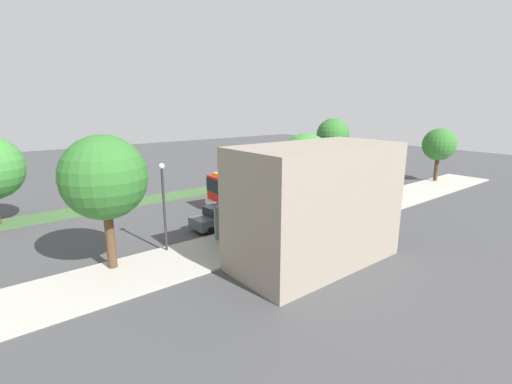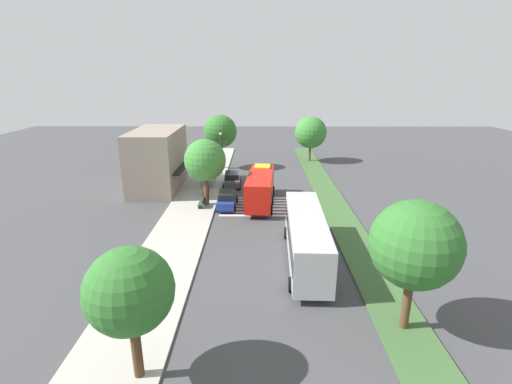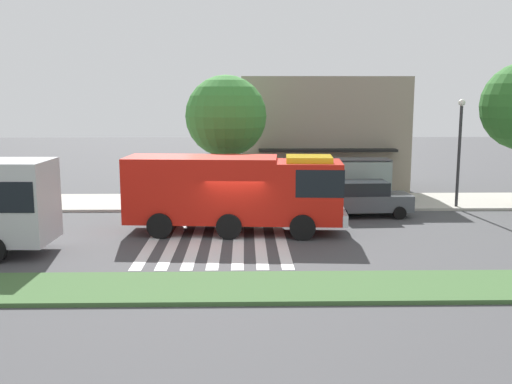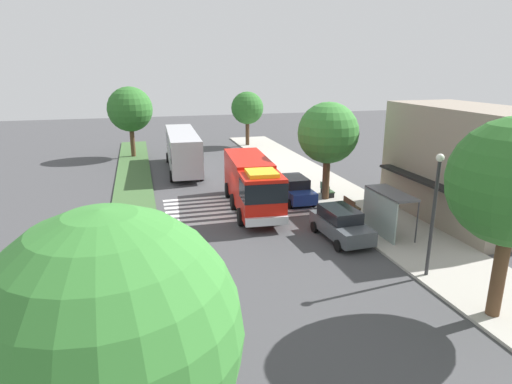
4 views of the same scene
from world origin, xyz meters
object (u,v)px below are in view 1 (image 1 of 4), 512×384
parked_car_mid (220,217)px  bench_near_shelter (279,219)px  transit_bus (320,165)px  median_tree_far_west (333,135)px  parked_car_west (290,201)px  sidewalk_tree_far_west (439,145)px  fire_truck (255,185)px  bench_west_of_shelter (313,210)px  sidewalk_tree_center (104,178)px  street_lamp (164,200)px  bus_stop_shelter (238,213)px  sidewalk_tree_west (306,160)px

parked_car_mid → bench_near_shelter: bearing=142.8°
transit_bus → median_tree_far_west: size_ratio=1.58×
parked_car_west → bench_near_shelter: parked_car_west is taller
sidewalk_tree_far_west → fire_truck: bearing=-13.3°
parked_car_west → parked_car_mid: (7.53, -0.00, 0.01)m
median_tree_far_west → bench_near_shelter: bearing=31.2°
transit_bus → bench_west_of_shelter: bearing=-138.8°
transit_bus → sidewalk_tree_center: bearing=-160.4°
street_lamp → median_tree_far_west: (-32.23, -13.17, 1.58)m
street_lamp → sidewalk_tree_far_west: 35.80m
bus_stop_shelter → median_tree_far_west: (-27.07, -13.98, 3.23)m
bench_west_of_shelter → sidewalk_tree_far_west: sidewalk_tree_far_west is taller
parked_car_west → bus_stop_shelter: (7.70, 2.61, 0.98)m
street_lamp → sidewalk_tree_far_west: size_ratio=0.89×
fire_truck → transit_bus: transit_bus is taller
fire_truck → parked_car_mid: 7.25m
bus_stop_shelter → sidewalk_tree_west: (-7.23, -0.41, 3.04)m
fire_truck → bus_stop_shelter: 8.89m
parked_car_mid → sidewalk_tree_far_west: 30.74m
fire_truck → sidewalk_tree_center: 16.58m
sidewalk_tree_west → median_tree_far_west: 24.04m
parked_car_west → parked_car_mid: parked_car_mid is taller
bench_near_shelter → street_lamp: street_lamp is taller
sidewalk_tree_far_west → median_tree_far_west: 14.03m
fire_truck → sidewalk_tree_center: size_ratio=1.28×
fire_truck → transit_bus: bearing=-161.7°
fire_truck → bus_stop_shelter: (6.44, 6.12, -0.07)m
bench_west_of_shelter → sidewalk_tree_center: (16.68, -0.42, 4.85)m
transit_bus → street_lamp: (24.60, 8.62, 1.39)m
street_lamp → bench_near_shelter: bearing=174.9°
street_lamp → parked_car_west: bearing=-172.0°
bench_west_of_shelter → sidewalk_tree_west: size_ratio=0.23×
street_lamp → median_tree_far_west: 34.85m
parked_car_mid → sidewalk_tree_west: size_ratio=0.65×
transit_bus → parked_car_mid: bearing=-158.7°
bench_west_of_shelter → sidewalk_tree_center: size_ratio=0.21×
parked_car_west → bench_near_shelter: (3.70, 2.62, -0.31)m
median_tree_far_west → fire_truck: bearing=20.8°
parked_car_west → median_tree_far_west: bearing=-148.5°
transit_bus → sidewalk_tree_far_west: sidewalk_tree_far_west is taller
parked_car_west → street_lamp: size_ratio=0.79×
bus_stop_shelter → street_lamp: street_lamp is taller
parked_car_west → median_tree_far_west: median_tree_far_west is taller
bus_stop_shelter → sidewalk_tree_center: 9.44m
fire_truck → parked_car_mid: fire_truck is taller
sidewalk_tree_west → parked_car_west: bearing=-102.3°
parked_car_mid → bench_near_shelter: parked_car_mid is taller
bench_west_of_shelter → sidewalk_tree_west: sidewalk_tree_west is taller
transit_bus → median_tree_far_west: (-7.63, -4.54, 2.97)m
bus_stop_shelter → street_lamp: size_ratio=0.61×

